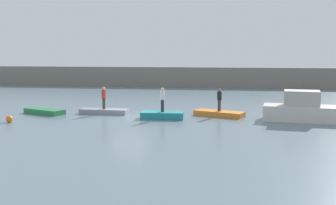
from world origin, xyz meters
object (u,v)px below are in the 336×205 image
object	(u,v)px
motorboat	(309,110)
rowboat_green	(44,111)
person_dark_shirt	(219,99)
mooring_buoy	(9,119)
person_red_shirt	(104,96)
rowboat_grey	(104,111)
rowboat_teal	(162,115)
rowboat_orange	(219,114)
person_white_shirt	(162,98)

from	to	relation	value
motorboat	rowboat_green	distance (m)	18.93
person_dark_shirt	mooring_buoy	world-z (taller)	person_dark_shirt
rowboat_green	person_red_shirt	size ratio (longest dim) A/B	1.97
rowboat_grey	mooring_buoy	distance (m)	6.76
rowboat_teal	mooring_buoy	bearing A→B (deg)	-164.89
person_dark_shirt	rowboat_grey	bearing A→B (deg)	-178.90
rowboat_orange	person_dark_shirt	distance (m)	1.09
person_white_shirt	rowboat_teal	bearing A→B (deg)	0.00
rowboat_teal	person_dark_shirt	distance (m)	4.36
motorboat	rowboat_green	xyz separation A→B (m)	(-18.91, 0.55, -0.56)
person_white_shirt	person_dark_shirt	size ratio (longest dim) A/B	1.02
motorboat	mooring_buoy	xyz separation A→B (m)	(-19.52, -3.33, -0.52)
rowboat_teal	person_white_shirt	size ratio (longest dim) A/B	1.76
motorboat	person_white_shirt	size ratio (longest dim) A/B	3.84
motorboat	person_white_shirt	bearing A→B (deg)	-177.94
person_red_shirt	person_dark_shirt	distance (m)	8.54
person_dark_shirt	rowboat_green	bearing A→B (deg)	-176.36
rowboat_green	person_dark_shirt	world-z (taller)	person_dark_shirt
rowboat_grey	mooring_buoy	bearing A→B (deg)	-135.78
person_white_shirt	motorboat	bearing A→B (deg)	2.06
rowboat_grey	person_dark_shirt	distance (m)	8.61
person_dark_shirt	person_red_shirt	bearing A→B (deg)	-178.90
rowboat_orange	person_white_shirt	xyz separation A→B (m)	(-3.86, -1.73, 1.23)
rowboat_teal	person_dark_shirt	world-z (taller)	person_dark_shirt
motorboat	mooring_buoy	bearing A→B (deg)	-170.31
motorboat	rowboat_teal	bearing A→B (deg)	-177.94
mooring_buoy	rowboat_teal	bearing A→B (deg)	17.10
rowboat_green	mooring_buoy	size ratio (longest dim) A/B	7.20
motorboat	rowboat_orange	size ratio (longest dim) A/B	1.80
motorboat	person_dark_shirt	distance (m)	6.15
person_red_shirt	mooring_buoy	size ratio (longest dim) A/B	3.66
rowboat_green	person_red_shirt	distance (m)	4.59
person_dark_shirt	mooring_buoy	bearing A→B (deg)	-160.85
rowboat_green	rowboat_orange	bearing A→B (deg)	26.78
person_white_shirt	mooring_buoy	world-z (taller)	person_white_shirt
rowboat_green	rowboat_teal	distance (m)	9.13
person_red_shirt	person_dark_shirt	xyz separation A→B (m)	(8.54, 0.16, -0.03)
rowboat_teal	person_dark_shirt	xyz separation A→B (m)	(3.86, 1.73, 1.03)
person_red_shirt	person_white_shirt	bearing A→B (deg)	-18.48
rowboat_orange	person_white_shirt	distance (m)	4.41
person_dark_shirt	motorboat	bearing A→B (deg)	-12.96
motorboat	rowboat_orange	xyz separation A→B (m)	(-5.97, 1.37, -0.57)
rowboat_green	rowboat_grey	bearing A→B (deg)	31.64
rowboat_grey	person_red_shirt	world-z (taller)	person_red_shirt
rowboat_orange	person_red_shirt	size ratio (longest dim) A/B	2.14
rowboat_orange	person_red_shirt	distance (m)	8.61
person_white_shirt	person_dark_shirt	distance (m)	4.24
rowboat_orange	person_white_shirt	size ratio (longest dim) A/B	2.13
person_white_shirt	mooring_buoy	bearing A→B (deg)	-162.90
rowboat_grey	person_white_shirt	distance (m)	5.08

